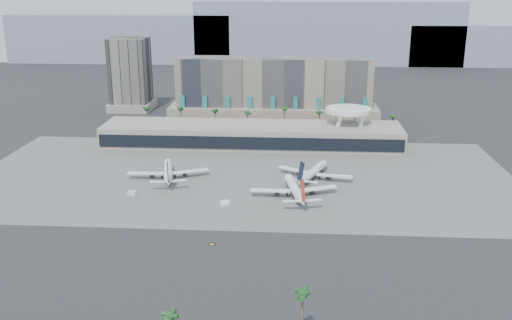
# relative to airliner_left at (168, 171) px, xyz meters

# --- Properties ---
(ground) EXTENTS (900.00, 900.00, 0.00)m
(ground) POSITION_rel_airliner_left_xyz_m (35.24, -48.36, -3.50)
(ground) COLOR #232326
(ground) RESTS_ON ground
(apron_pad) EXTENTS (260.00, 130.00, 0.06)m
(apron_pad) POSITION_rel_airliner_left_xyz_m (35.24, 6.64, -3.47)
(apron_pad) COLOR #5B5B59
(apron_pad) RESTS_ON ground
(mountain_ridge) EXTENTS (680.00, 60.00, 70.00)m
(mountain_ridge) POSITION_rel_airliner_left_xyz_m (63.11, 421.64, 26.38)
(mountain_ridge) COLOR gray
(mountain_ridge) RESTS_ON ground
(hotel) EXTENTS (140.00, 30.00, 42.00)m
(hotel) POSITION_rel_airliner_left_xyz_m (45.24, 126.05, 13.30)
(hotel) COLOR gray
(hotel) RESTS_ON ground
(office_tower) EXTENTS (30.00, 30.00, 52.00)m
(office_tower) POSITION_rel_airliner_left_xyz_m (-59.76, 151.64, 19.43)
(office_tower) COLOR black
(office_tower) RESTS_ON ground
(terminal) EXTENTS (170.00, 32.50, 14.50)m
(terminal) POSITION_rel_airliner_left_xyz_m (35.24, 61.48, 3.01)
(terminal) COLOR #A19B8D
(terminal) RESTS_ON ground
(saucer_structure) EXTENTS (26.00, 26.00, 21.89)m
(saucer_structure) POSITION_rel_airliner_left_xyz_m (90.24, 67.64, 14.95)
(saucer_structure) COLOR white
(saucer_structure) RESTS_ON ground
(palm_row) EXTENTS (157.80, 2.80, 13.10)m
(palm_row) POSITION_rel_airliner_left_xyz_m (42.24, 96.64, 6.99)
(palm_row) COLOR brown
(palm_row) RESTS_ON ground
(airliner_left) EXTENTS (38.23, 39.73, 13.90)m
(airliner_left) POSITION_rel_airliner_left_xyz_m (0.00, 0.00, 0.00)
(airliner_left) COLOR white
(airliner_left) RESTS_ON ground
(airliner_centre) EXTENTS (38.49, 39.99, 13.93)m
(airliner_centre) POSITION_rel_airliner_left_xyz_m (60.24, -19.79, 0.01)
(airliner_centre) COLOR white
(airliner_centre) RESTS_ON ground
(airliner_right) EXTENTS (35.68, 36.78, 13.45)m
(airliner_right) POSITION_rel_airliner_left_xyz_m (69.09, 4.30, -0.11)
(airliner_right) COLOR white
(airliner_right) RESTS_ON ground
(service_vehicle_a) EXTENTS (4.31, 2.97, 1.92)m
(service_vehicle_a) POSITION_rel_airliner_left_xyz_m (-11.16, -23.34, -2.55)
(service_vehicle_a) COLOR silver
(service_vehicle_a) RESTS_ON ground
(service_vehicle_b) EXTENTS (4.03, 3.14, 1.82)m
(service_vehicle_b) POSITION_rel_airliner_left_xyz_m (30.96, -31.90, -2.59)
(service_vehicle_b) COLOR white
(service_vehicle_b) RESTS_ON ground
(taxiway_sign) EXTENTS (2.11, 0.48, 0.95)m
(taxiway_sign) POSITION_rel_airliner_left_xyz_m (31.01, -70.90, -3.03)
(taxiway_sign) COLOR black
(taxiway_sign) RESTS_ON ground
(near_palm_b) EXTENTS (6.00, 6.00, 15.39)m
(near_palm_b) POSITION_rel_airliner_left_xyz_m (62.37, -125.69, 8.96)
(near_palm_b) COLOR brown
(near_palm_b) RESTS_ON ground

